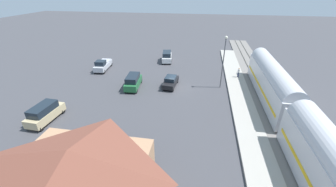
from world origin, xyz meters
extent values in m
plane|color=#424247|center=(0.00, 0.00, 0.00)|extent=(200.00, 200.00, 0.00)
cube|color=slate|center=(-14.00, 0.00, 0.09)|extent=(4.80, 70.00, 0.18)
cube|color=#59544C|center=(-14.72, 0.00, 0.24)|extent=(0.10, 70.00, 0.12)
cube|color=#59544C|center=(-13.28, 0.00, 0.24)|extent=(0.10, 70.00, 0.12)
cube|color=#A8A399|center=(-10.00, 0.00, 0.15)|extent=(3.20, 46.00, 0.30)
cube|color=silver|center=(-14.00, 1.24, 2.15)|extent=(2.90, 18.12, 3.70)
cube|color=gold|center=(-12.54, 1.24, 1.85)|extent=(0.04, 16.67, 0.36)
cylinder|color=silver|center=(-14.00, 1.24, 3.90)|extent=(2.75, 17.40, 2.76)
pyramid|color=brown|center=(4.00, 22.00, 4.87)|extent=(10.08, 8.71, 1.76)
cube|color=#4C3323|center=(4.00, 18.01, 1.05)|extent=(1.10, 0.08, 2.10)
cylinder|color=#23284C|center=(-10.51, -5.42, 0.72)|extent=(0.22, 0.22, 0.85)
cylinder|color=silver|center=(-10.51, -5.42, 1.46)|extent=(0.36, 0.36, 0.62)
sphere|color=tan|center=(-10.51, -5.42, 1.89)|extent=(0.24, 0.24, 0.24)
cube|color=white|center=(3.68, -12.63, 0.84)|extent=(2.66, 5.13, 1.00)
cube|color=#19232D|center=(3.66, -12.48, 1.78)|extent=(2.21, 3.65, 0.88)
cylinder|color=black|center=(4.81, -14.38, 0.34)|extent=(0.22, 0.68, 0.68)
cylinder|color=black|center=(3.11, -14.64, 0.34)|extent=(0.22, 0.68, 0.68)
cylinder|color=black|center=(4.25, -10.63, 0.34)|extent=(0.22, 0.68, 0.68)
cylinder|color=black|center=(2.55, -10.88, 0.34)|extent=(0.22, 0.68, 0.68)
cube|color=#236638|center=(6.78, 1.32, 0.84)|extent=(2.38, 5.05, 1.00)
cube|color=#19232D|center=(6.77, 1.47, 1.78)|extent=(2.02, 3.57, 0.88)
cylinder|color=black|center=(7.81, -0.49, 0.34)|extent=(0.22, 0.68, 0.68)
cylinder|color=black|center=(6.09, -0.64, 0.34)|extent=(0.22, 0.68, 0.68)
cylinder|color=black|center=(7.47, 3.29, 0.34)|extent=(0.22, 0.68, 0.68)
cylinder|color=black|center=(5.76, 3.14, 0.34)|extent=(0.22, 0.68, 0.68)
cube|color=black|center=(0.88, -0.19, 0.72)|extent=(2.23, 4.64, 0.76)
cube|color=#19232D|center=(0.88, -0.19, 1.42)|extent=(1.80, 2.29, 0.64)
cylinder|color=black|center=(0.23, 1.57, 0.34)|extent=(0.22, 0.68, 0.68)
cylinder|color=black|center=(1.83, 1.43, 0.34)|extent=(0.22, 0.68, 0.68)
cylinder|color=black|center=(-0.06, -1.81, 0.34)|extent=(0.22, 0.68, 0.68)
cylinder|color=black|center=(1.53, -1.95, 0.34)|extent=(0.22, 0.68, 0.68)
cube|color=#C6B284|center=(14.44, 12.12, 0.84)|extent=(2.21, 4.99, 1.00)
cube|color=#19232D|center=(14.45, 12.27, 1.78)|extent=(1.90, 3.51, 0.88)
cylinder|color=black|center=(15.20, 10.18, 0.34)|extent=(0.22, 0.68, 0.68)
cylinder|color=black|center=(13.49, 10.27, 0.34)|extent=(0.22, 0.68, 0.68)
cylinder|color=black|center=(15.40, 13.98, 0.34)|extent=(0.22, 0.68, 0.68)
cylinder|color=black|center=(13.68, 14.07, 0.34)|extent=(0.22, 0.68, 0.68)
cube|color=silver|center=(15.27, -5.61, 0.84)|extent=(2.43, 5.55, 0.92)
cube|color=#19232D|center=(15.18, -4.59, 1.72)|extent=(1.87, 1.88, 0.84)
cylinder|color=black|center=(14.22, -3.54, 0.38)|extent=(0.22, 0.76, 0.76)
cylinder|color=black|center=(15.93, -3.39, 0.38)|extent=(0.22, 0.76, 0.76)
cylinder|color=black|center=(14.60, -7.83, 0.38)|extent=(0.22, 0.76, 0.76)
cylinder|color=black|center=(16.32, -7.67, 0.38)|extent=(0.22, 0.76, 0.76)
cube|color=silver|center=(15.35, -6.55, 1.40)|extent=(2.12, 3.12, 0.20)
cylinder|color=#515156|center=(-7.20, -1.17, 3.97)|extent=(0.16, 0.16, 7.95)
sphere|color=#EAE5C6|center=(-7.20, -1.17, 8.13)|extent=(0.44, 0.44, 0.44)
camera|label=1|loc=(-3.94, 30.77, 14.94)|focal=22.30mm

